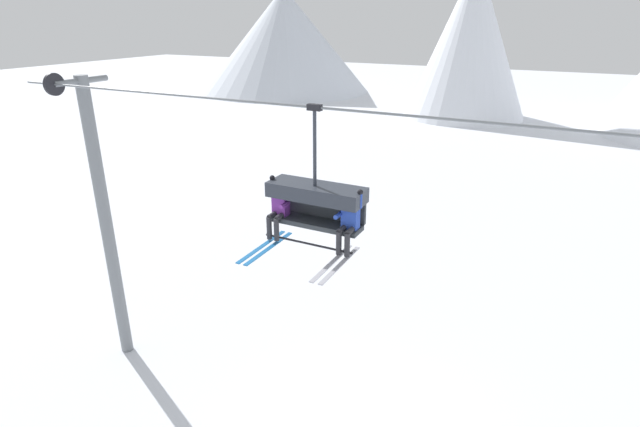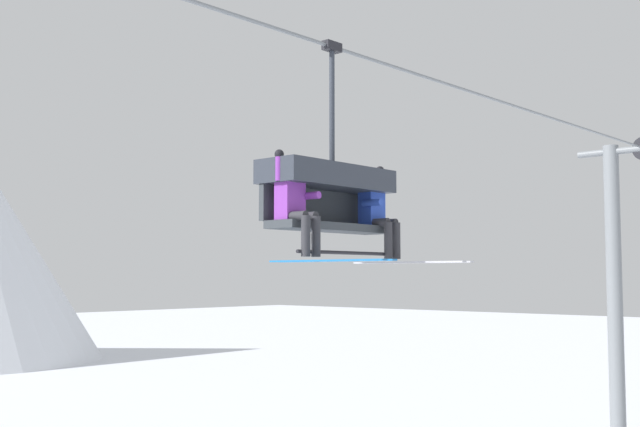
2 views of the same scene
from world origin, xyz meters
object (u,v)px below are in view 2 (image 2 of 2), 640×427
(lift_tower_far, at_px, (616,318))
(skier_blue, at_px, (379,212))
(chairlift_chair, at_px, (328,188))
(skier_purple, at_px, (297,204))

(lift_tower_far, distance_m, skier_blue, 10.54)
(lift_tower_far, height_order, chairlift_chair, lift_tower_far)
(chairlift_chair, distance_m, skier_purple, 0.87)
(lift_tower_far, xyz_separation_m, chairlift_chair, (-11.13, -0.71, 2.12))
(lift_tower_far, xyz_separation_m, skier_purple, (-11.93, -0.92, 1.83))
(lift_tower_far, height_order, skier_purple, lift_tower_far)
(skier_blue, bearing_deg, lift_tower_far, 5.11)
(skier_purple, bearing_deg, skier_blue, 0.00)
(skier_purple, xyz_separation_m, skier_blue, (1.60, 0.00, 0.00))
(chairlift_chair, relative_size, skier_blue, 1.62)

